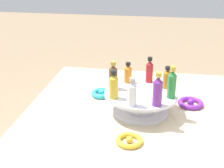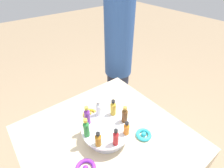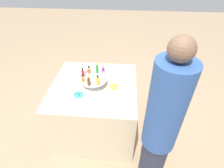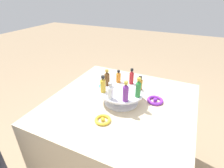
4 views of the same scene
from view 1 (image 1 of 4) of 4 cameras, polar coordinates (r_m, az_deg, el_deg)
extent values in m
cylinder|color=silver|center=(1.31, 5.20, -4.95)|extent=(0.23, 0.23, 0.01)
cylinder|color=silver|center=(1.29, 5.26, -3.43)|extent=(0.12, 0.12, 0.07)
cylinder|color=silver|center=(1.28, 5.33, -1.83)|extent=(0.30, 0.30, 0.01)
cylinder|color=brown|center=(1.29, 0.22, 0.93)|extent=(0.04, 0.04, 0.08)
cone|color=brown|center=(1.27, 0.22, 3.07)|extent=(0.03, 0.03, 0.02)
cylinder|color=#B79338|center=(1.27, 0.22, 3.79)|extent=(0.02, 0.02, 0.02)
cylinder|color=gold|center=(1.21, 0.32, -0.79)|extent=(0.04, 0.04, 0.08)
cone|color=gold|center=(1.19, 0.33, 1.42)|extent=(0.03, 0.03, 0.02)
cylinder|color=black|center=(1.18, 0.33, 2.16)|extent=(0.02, 0.02, 0.01)
cylinder|color=silver|center=(1.15, 3.70, -2.18)|extent=(0.03, 0.03, 0.08)
cone|color=silver|center=(1.13, 3.76, 0.03)|extent=(0.03, 0.03, 0.02)
cylinder|color=#B2B2B7|center=(1.12, 3.78, 0.77)|extent=(0.02, 0.02, 0.01)
cylinder|color=#702D93|center=(1.16, 8.30, -1.78)|extent=(0.04, 0.04, 0.09)
cone|color=#702D93|center=(1.14, 8.47, 0.84)|extent=(0.03, 0.03, 0.02)
cylinder|color=gold|center=(1.13, 8.52, 1.73)|extent=(0.02, 0.02, 0.02)
cylinder|color=#288438|center=(1.23, 10.86, -0.48)|extent=(0.03, 0.03, 0.09)
cone|color=#288438|center=(1.21, 11.06, 1.97)|extent=(0.03, 0.03, 0.02)
cylinder|color=gold|center=(1.20, 11.12, 2.79)|extent=(0.02, 0.02, 0.02)
cylinder|color=#AD6B19|center=(1.32, 10.03, 0.65)|extent=(0.03, 0.03, 0.07)
cone|color=#AD6B19|center=(1.30, 10.16, 2.33)|extent=(0.03, 0.03, 0.01)
cylinder|color=black|center=(1.30, 10.20, 2.88)|extent=(0.02, 0.02, 0.01)
cylinder|color=#B21E23|center=(1.37, 6.84, 1.96)|extent=(0.03, 0.03, 0.08)
cone|color=#B21E23|center=(1.35, 6.94, 3.93)|extent=(0.03, 0.03, 0.02)
cylinder|color=black|center=(1.34, 6.97, 4.58)|extent=(0.02, 0.02, 0.01)
cylinder|color=orange|center=(1.36, 2.93, 1.62)|extent=(0.03, 0.03, 0.06)
cone|color=orange|center=(1.35, 2.96, 3.18)|extent=(0.03, 0.03, 0.01)
cylinder|color=black|center=(1.34, 2.97, 3.70)|extent=(0.02, 0.02, 0.01)
torus|color=gold|center=(1.11, 3.18, -10.27)|extent=(0.10, 0.10, 0.02)
sphere|color=gold|center=(1.11, 3.19, -10.11)|extent=(0.03, 0.03, 0.03)
torus|color=purple|center=(1.40, 14.17, -3.39)|extent=(0.11, 0.11, 0.02)
sphere|color=purple|center=(1.40, 14.19, -3.24)|extent=(0.03, 0.03, 0.03)
torus|color=#2DB7CC|center=(1.45, -1.90, -1.71)|extent=(0.10, 0.10, 0.02)
sphere|color=#2DB7CC|center=(1.45, -1.90, -1.54)|extent=(0.03, 0.03, 0.03)
camera|label=2|loc=(1.78, 23.27, 31.05)|focal=28.00mm
camera|label=3|loc=(1.91, -63.06, 30.72)|focal=28.00mm
camera|label=4|loc=(0.38, 67.22, 19.29)|focal=28.00mm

